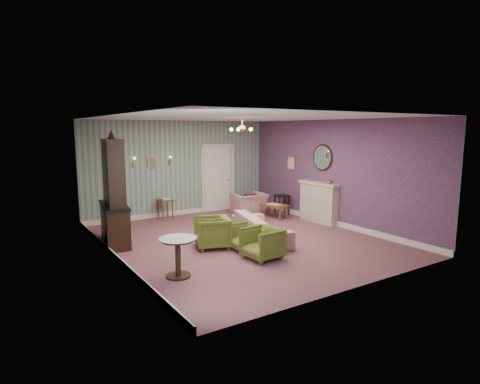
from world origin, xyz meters
TOP-DOWN VIEW (x-y plane):
  - floor at (0.00, 0.00)m, footprint 7.00×7.00m
  - ceiling at (0.00, 0.00)m, footprint 7.00×7.00m
  - wall_back at (0.00, 3.50)m, footprint 6.00×0.00m
  - wall_front at (0.00, -3.50)m, footprint 6.00×0.00m
  - wall_left at (-3.00, 0.00)m, footprint 0.00×7.00m
  - wall_right at (3.00, 0.00)m, footprint 0.00×7.00m
  - wall_right_floral at (2.98, 0.00)m, footprint 0.00×7.00m
  - door at (1.30, 3.46)m, footprint 1.12×0.12m
  - olive_chair_a at (-0.42, -1.41)m, footprint 0.70×0.74m
  - olive_chair_b at (-0.37, -0.75)m, footprint 0.60×0.64m
  - olive_chair_c at (-0.89, -0.15)m, footprint 0.91×0.94m
  - sofa_chintz at (0.36, -0.26)m, footprint 1.18×2.23m
  - wingback_chair at (1.86, 2.46)m, footprint 1.05×0.74m
  - dresser at (-2.65, 1.32)m, footprint 0.75×1.60m
  - fireplace at (2.86, 0.40)m, footprint 0.30×1.40m
  - mantel_vase at (2.84, 0.00)m, footprint 0.15×0.15m
  - oval_mirror at (2.96, 0.40)m, footprint 0.04×0.76m
  - framed_print at (2.97, 1.75)m, footprint 0.04×0.34m
  - coffee_table at (2.13, 1.51)m, footprint 0.66×0.92m
  - side_table_black at (2.65, 1.79)m, footprint 0.50×0.50m
  - pedestal_table at (-2.30, -1.43)m, footprint 0.77×0.77m
  - nesting_table at (-0.66, 3.15)m, footprint 0.39×0.50m
  - gilt_mirror_back at (-0.90, 3.46)m, footprint 0.28×0.06m
  - sconce_left at (-1.45, 3.44)m, footprint 0.16×0.12m
  - sconce_right at (-0.35, 3.44)m, footprint 0.16×0.12m
  - chandelier at (0.00, 0.00)m, footprint 0.56×0.56m
  - burgundy_cushion at (1.81, 2.31)m, footprint 0.41×0.28m

SIDE VIEW (x-z plane):
  - floor at x=0.00m, z-range 0.00..0.00m
  - coffee_table at x=2.13m, z-range 0.00..0.42m
  - side_table_black at x=2.65m, z-range 0.00..0.62m
  - nesting_table at x=-0.66m, z-range 0.00..0.65m
  - olive_chair_b at x=-0.37m, z-range 0.00..0.65m
  - olive_chair_a at x=-0.42m, z-range 0.00..0.72m
  - pedestal_table at x=-2.30m, z-range 0.00..0.73m
  - olive_chair_c at x=-0.89m, z-range 0.00..0.77m
  - sofa_chintz at x=0.36m, z-range 0.00..0.84m
  - wingback_chair at x=1.86m, z-range 0.00..0.87m
  - burgundy_cushion at x=1.81m, z-range 0.28..0.68m
  - fireplace at x=2.86m, z-range 0.00..1.16m
  - door at x=1.30m, z-range 0.00..2.16m
  - mantel_vase at x=2.84m, z-range 1.16..1.31m
  - dresser at x=-2.65m, z-range 0.00..2.57m
  - wall_back at x=0.00m, z-range -1.55..4.45m
  - wall_front at x=0.00m, z-range -1.55..4.45m
  - wall_left at x=-3.00m, z-range -2.05..4.95m
  - wall_right at x=3.00m, z-range -2.05..4.95m
  - wall_right_floral at x=2.98m, z-range -2.05..4.95m
  - framed_print at x=2.97m, z-range 1.39..1.81m
  - gilt_mirror_back at x=-0.90m, z-range 1.52..1.88m
  - sconce_left at x=-1.45m, z-range 1.55..1.85m
  - sconce_right at x=-0.35m, z-range 1.55..1.85m
  - oval_mirror at x=2.96m, z-range 1.43..2.27m
  - chandelier at x=0.00m, z-range 2.45..2.81m
  - ceiling at x=0.00m, z-range 2.90..2.90m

